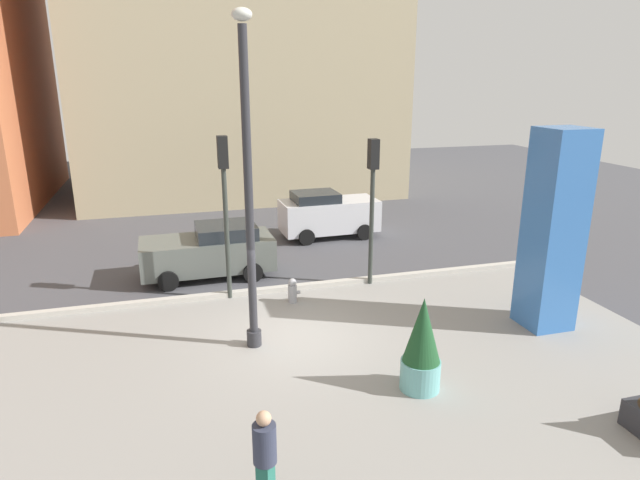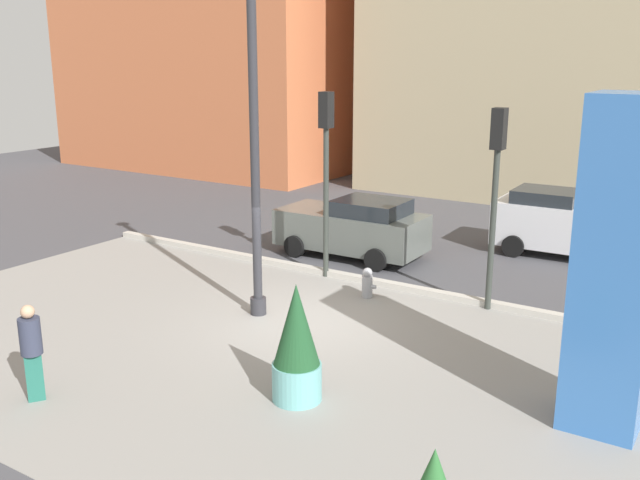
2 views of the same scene
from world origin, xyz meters
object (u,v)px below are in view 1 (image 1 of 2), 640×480
object	(u,v)px
art_pillar_blue	(553,231)
traffic_light_far_side	(225,192)
lamp_post	(249,195)
pedestrian_by_curb	(265,456)
car_passing_lane	(328,214)
car_far_lane	(210,251)
traffic_light_corner	(372,188)
fire_hydrant	(293,291)
potted_plant_near_left	(422,346)

from	to	relation	value
art_pillar_blue	traffic_light_far_side	xyz separation A→B (m)	(-7.83, 4.16, 0.63)
lamp_post	pedestrian_by_curb	distance (m)	6.06
car_passing_lane	lamp_post	bearing A→B (deg)	-117.46
art_pillar_blue	car_far_lane	distance (m)	10.43
traffic_light_corner	car_passing_lane	world-z (taller)	traffic_light_corner
fire_hydrant	traffic_light_far_side	distance (m)	3.46
fire_hydrant	pedestrian_by_curb	bearing A→B (deg)	-106.09
lamp_post	potted_plant_near_left	bearing A→B (deg)	-43.46
fire_hydrant	car_far_lane	distance (m)	3.64
lamp_post	potted_plant_near_left	distance (m)	5.06
potted_plant_near_left	car_passing_lane	xyz separation A→B (m)	(1.43, 11.56, -0.04)
fire_hydrant	pedestrian_by_curb	xyz separation A→B (m)	(-2.21, -7.65, 0.59)
potted_plant_near_left	traffic_light_far_side	distance (m)	7.29
art_pillar_blue	pedestrian_by_curb	xyz separation A→B (m)	(-8.30, -4.37, -1.65)
car_far_lane	pedestrian_by_curb	world-z (taller)	car_far_lane
fire_hydrant	traffic_light_corner	size ratio (longest dim) A/B	0.16
traffic_light_far_side	car_far_lane	bearing A→B (deg)	100.01
lamp_post	car_far_lane	size ratio (longest dim) A/B	1.81
car_far_lane	pedestrian_by_curb	bearing A→B (deg)	-90.58
car_passing_lane	pedestrian_by_curb	world-z (taller)	car_passing_lane
traffic_light_far_side	car_passing_lane	xyz separation A→B (m)	(4.71, 5.44, -2.27)
potted_plant_near_left	lamp_post	bearing A→B (deg)	136.54
art_pillar_blue	pedestrian_by_curb	bearing A→B (deg)	-152.24
fire_hydrant	car_far_lane	bearing A→B (deg)	125.59
potted_plant_near_left	fire_hydrant	bearing A→B (deg)	106.40
car_passing_lane	traffic_light_corner	bearing A→B (deg)	-92.45
potted_plant_near_left	car_far_lane	xyz separation A→B (m)	(-3.64, 8.18, -0.13)
potted_plant_near_left	traffic_light_corner	xyz separation A→B (m)	(1.20, 6.06, 2.10)
fire_hydrant	traffic_light_far_side	xyz separation A→B (m)	(-1.74, 0.87, 2.87)
fire_hydrant	traffic_light_corner	bearing A→B (deg)	16.60
potted_plant_near_left	car_far_lane	size ratio (longest dim) A/B	0.49
lamp_post	car_far_lane	bearing A→B (deg)	96.25
traffic_light_corner	fire_hydrant	bearing A→B (deg)	-163.40
lamp_post	pedestrian_by_curb	world-z (taller)	lamp_post
fire_hydrant	art_pillar_blue	bearing A→B (deg)	-28.36
traffic_light_far_side	art_pillar_blue	bearing A→B (deg)	-27.98
art_pillar_blue	car_far_lane	xyz separation A→B (m)	(-8.19, 6.22, -1.74)
traffic_light_corner	car_far_lane	distance (m)	5.74
car_passing_lane	car_far_lane	distance (m)	6.10
traffic_light_corner	car_passing_lane	bearing A→B (deg)	87.55
lamp_post	fire_hydrant	distance (m)	4.42
lamp_post	traffic_light_far_side	xyz separation A→B (m)	(-0.21, 3.21, -0.56)
lamp_post	car_passing_lane	bearing A→B (deg)	62.54
lamp_post	car_passing_lane	size ratio (longest dim) A/B	1.94
pedestrian_by_curb	car_far_lane	bearing A→B (deg)	89.42
art_pillar_blue	traffic_light_corner	bearing A→B (deg)	129.24
traffic_light_corner	pedestrian_by_curb	distance (m)	10.04
lamp_post	car_passing_lane	xyz separation A→B (m)	(4.50, 8.65, -2.83)
potted_plant_near_left	car_passing_lane	world-z (taller)	potted_plant_near_left
art_pillar_blue	traffic_light_far_side	world-z (taller)	art_pillar_blue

